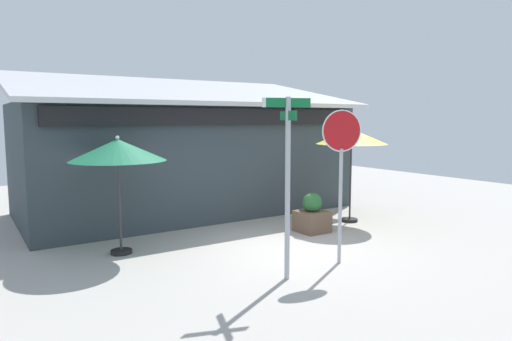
% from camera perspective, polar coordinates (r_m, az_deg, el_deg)
% --- Properties ---
extents(ground_plane, '(28.00, 28.00, 0.10)m').
position_cam_1_polar(ground_plane, '(10.11, 3.77, -9.99)').
color(ground_plane, '#ADA8A0').
extents(cafe_building, '(9.98, 5.19, 4.22)m').
position_cam_1_polar(cafe_building, '(14.11, -8.60, 1.92)').
color(cafe_building, '#333D42').
rests_on(cafe_building, ground).
extents(street_sign_post, '(0.83, 0.77, 3.19)m').
position_cam_1_polar(street_sign_post, '(7.84, 3.98, -0.05)').
color(street_sign_post, '#A8AAB2').
rests_on(street_sign_post, ground).
extents(stop_sign, '(0.77, 0.27, 2.99)m').
position_cam_1_polar(stop_sign, '(8.84, 10.66, 1.75)').
color(stop_sign, '#A8AAB2').
rests_on(stop_sign, ground).
extents(patio_umbrella_forest_green_left, '(1.97, 1.97, 2.48)m').
position_cam_1_polar(patio_umbrella_forest_green_left, '(9.72, -16.97, 2.35)').
color(patio_umbrella_forest_green_left, black).
rests_on(patio_umbrella_forest_green_left, ground).
extents(patio_umbrella_mustard_center, '(1.92, 1.92, 2.62)m').
position_cam_1_polar(patio_umbrella_mustard_center, '(12.57, 11.91, 4.08)').
color(patio_umbrella_mustard_center, black).
rests_on(patio_umbrella_mustard_center, ground).
extents(sidewalk_planter, '(0.72, 0.72, 0.99)m').
position_cam_1_polar(sidewalk_planter, '(11.48, 7.06, -5.67)').
color(sidewalk_planter, brown).
rests_on(sidewalk_planter, ground).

